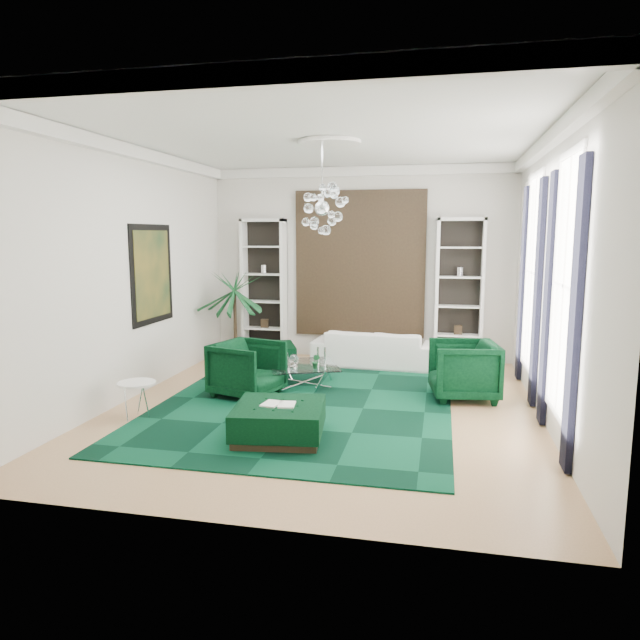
% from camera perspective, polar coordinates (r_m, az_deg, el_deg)
% --- Properties ---
extents(floor, '(6.00, 7.00, 0.02)m').
position_cam_1_polar(floor, '(8.40, 0.48, -8.75)').
color(floor, tan).
rests_on(floor, ground).
extents(ceiling, '(6.00, 7.00, 0.02)m').
position_cam_1_polar(ceiling, '(8.12, 0.51, 17.92)').
color(ceiling, white).
rests_on(ceiling, ground).
extents(wall_back, '(6.00, 0.02, 3.80)m').
position_cam_1_polar(wall_back, '(11.49, 4.02, 5.61)').
color(wall_back, silver).
rests_on(wall_back, ground).
extents(wall_front, '(6.00, 0.02, 3.80)m').
position_cam_1_polar(wall_front, '(4.67, -8.17, 1.22)').
color(wall_front, silver).
rests_on(wall_front, ground).
extents(wall_left, '(0.02, 7.00, 3.80)m').
position_cam_1_polar(wall_left, '(9.13, -18.41, 4.43)').
color(wall_left, silver).
rests_on(wall_left, ground).
extents(wall_right, '(0.02, 7.00, 3.80)m').
position_cam_1_polar(wall_right, '(8.00, 22.18, 3.71)').
color(wall_right, silver).
rests_on(wall_right, ground).
extents(crown_molding, '(6.00, 7.00, 0.18)m').
position_cam_1_polar(crown_molding, '(8.11, 0.51, 17.16)').
color(crown_molding, white).
rests_on(crown_molding, ceiling).
extents(ceiling_medallion, '(0.90, 0.90, 0.05)m').
position_cam_1_polar(ceiling_medallion, '(8.41, 0.94, 17.33)').
color(ceiling_medallion, white).
rests_on(ceiling_medallion, ceiling).
extents(tapestry, '(2.50, 0.06, 2.80)m').
position_cam_1_polar(tapestry, '(11.44, 3.98, 5.60)').
color(tapestry, black).
rests_on(tapestry, wall_back).
extents(shelving_left, '(0.90, 0.38, 2.80)m').
position_cam_1_polar(shelving_left, '(11.77, -5.60, 3.22)').
color(shelving_left, white).
rests_on(shelving_left, floor).
extents(shelving_right, '(0.90, 0.38, 2.80)m').
position_cam_1_polar(shelving_right, '(11.22, 13.77, 2.75)').
color(shelving_right, white).
rests_on(shelving_right, floor).
extents(painting, '(0.04, 1.30, 1.60)m').
position_cam_1_polar(painting, '(9.63, -16.39, 4.42)').
color(painting, black).
rests_on(painting, wall_left).
extents(window_near, '(0.03, 1.10, 2.90)m').
position_cam_1_polar(window_near, '(7.11, 23.27, 3.12)').
color(window_near, white).
rests_on(window_near, wall_right).
extents(curtain_near_a, '(0.07, 0.30, 3.25)m').
position_cam_1_polar(curtain_near_a, '(6.37, 24.16, 0.24)').
color(curtain_near_a, black).
rests_on(curtain_near_a, floor).
extents(curtain_near_b, '(0.07, 0.30, 3.25)m').
position_cam_1_polar(curtain_near_b, '(7.89, 21.83, 1.85)').
color(curtain_near_b, black).
rests_on(curtain_near_b, floor).
extents(window_far, '(0.03, 1.10, 2.90)m').
position_cam_1_polar(window_far, '(9.47, 20.49, 4.46)').
color(window_far, white).
rests_on(window_far, wall_right).
extents(curtain_far_a, '(0.07, 0.30, 3.25)m').
position_cam_1_polar(curtain_far_a, '(8.72, 20.91, 2.48)').
color(curtain_far_a, black).
rests_on(curtain_far_a, floor).
extents(curtain_far_b, '(0.07, 0.30, 3.25)m').
position_cam_1_polar(curtain_far_b, '(10.26, 19.60, 3.38)').
color(curtain_far_b, black).
rests_on(curtain_far_b, floor).
extents(rug, '(4.20, 5.00, 0.02)m').
position_cam_1_polar(rug, '(8.44, -1.59, -8.53)').
color(rug, black).
rests_on(rug, floor).
extents(sofa, '(2.39, 1.06, 0.68)m').
position_cam_1_polar(sofa, '(10.90, 5.56, -2.84)').
color(sofa, white).
rests_on(sofa, floor).
extents(armchair_left, '(1.16, 1.15, 0.86)m').
position_cam_1_polar(armchair_left, '(8.90, -7.26, -4.88)').
color(armchair_left, black).
rests_on(armchair_left, floor).
extents(armchair_right, '(1.11, 1.09, 0.89)m').
position_cam_1_polar(armchair_right, '(8.96, 14.15, -4.87)').
color(armchair_right, black).
rests_on(armchair_right, floor).
extents(coffee_table, '(1.42, 1.42, 0.37)m').
position_cam_1_polar(coffee_table, '(9.42, -1.73, -5.58)').
color(coffee_table, white).
rests_on(coffee_table, floor).
extents(ottoman_side, '(1.20, 1.20, 0.41)m').
position_cam_1_polar(ottoman_side, '(10.92, -5.04, -3.54)').
color(ottoman_side, black).
rests_on(ottoman_side, floor).
extents(ottoman_front, '(1.20, 1.20, 0.43)m').
position_cam_1_polar(ottoman_front, '(7.11, -4.10, -10.12)').
color(ottoman_front, black).
rests_on(ottoman_front, floor).
extents(book, '(0.41, 0.27, 0.03)m').
position_cam_1_polar(book, '(7.04, -4.12, -8.36)').
color(book, white).
rests_on(book, ottoman_front).
extents(side_table, '(0.63, 0.63, 0.49)m').
position_cam_1_polar(side_table, '(8.22, -17.80, -7.68)').
color(side_table, white).
rests_on(side_table, floor).
extents(palm, '(1.55, 1.55, 2.29)m').
position_cam_1_polar(palm, '(11.24, -8.52, 1.61)').
color(palm, '#165228').
rests_on(palm, floor).
extents(chandelier, '(0.94, 0.94, 0.77)m').
position_cam_1_polar(chandelier, '(8.18, 0.21, 11.10)').
color(chandelier, white).
rests_on(chandelier, ceiling).
extents(table_plant, '(0.16, 0.14, 0.24)m').
position_cam_1_polar(table_plant, '(9.08, -0.41, -4.15)').
color(table_plant, '#165228').
rests_on(table_plant, coffee_table).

